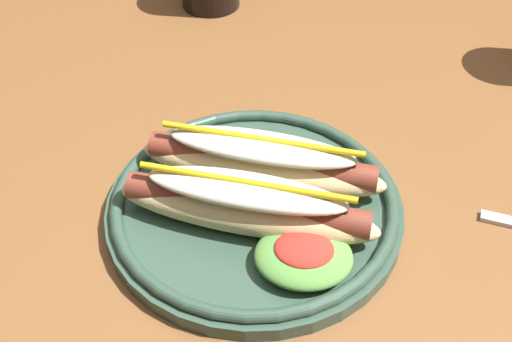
# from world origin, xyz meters

# --- Properties ---
(dining_table) EXTENTS (1.43, 1.00, 0.74)m
(dining_table) POSITION_xyz_m (0.00, 0.00, 0.65)
(dining_table) COLOR brown
(dining_table) RESTS_ON ground_plane
(hot_dog_plate) EXTENTS (0.29, 0.29, 0.08)m
(hot_dog_plate) POSITION_xyz_m (-0.04, -0.09, 0.77)
(hot_dog_plate) COLOR #334C3D
(hot_dog_plate) RESTS_ON dining_table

